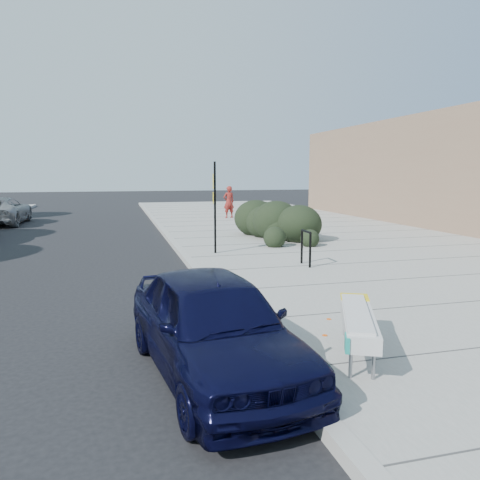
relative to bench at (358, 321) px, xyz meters
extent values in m
plane|color=black|center=(-1.09, 3.78, -0.62)|extent=(120.00, 120.00, 0.00)
cube|color=gray|center=(4.51, 8.78, -0.54)|extent=(11.20, 50.00, 0.15)
cube|color=#9E9E99|center=(-1.09, 8.78, -0.53)|extent=(0.22, 50.00, 0.17)
cylinder|color=gray|center=(-0.43, -0.62, -0.28)|extent=(0.04, 0.04, 0.37)
cylinder|color=gray|center=(-0.19, -0.73, -0.28)|extent=(0.04, 0.04, 0.37)
cylinder|color=gray|center=(0.20, 0.73, -0.28)|extent=(0.04, 0.04, 0.37)
cylinder|color=gray|center=(0.43, 0.62, -0.28)|extent=(0.04, 0.04, 0.37)
cylinder|color=gray|center=(-0.12, 0.05, -0.12)|extent=(0.65, 1.36, 0.03)
cylinder|color=gray|center=(0.12, -0.06, -0.12)|extent=(0.65, 1.36, 0.03)
cube|color=#B2B2B2|center=(0.00, 0.00, 0.01)|extent=(1.17, 1.93, 0.20)
cube|color=yellow|center=(0.32, 0.70, 0.12)|extent=(0.53, 0.52, 0.02)
cube|color=teal|center=(-0.54, -0.72, 0.01)|extent=(0.14, 0.22, 0.18)
cylinder|color=black|center=(1.72, 5.54, -0.02)|extent=(0.06, 0.06, 0.89)
cylinder|color=black|center=(1.73, 6.12, -0.02)|extent=(0.06, 0.06, 0.89)
cylinder|color=black|center=(1.72, 5.83, 0.43)|extent=(0.07, 0.58, 0.06)
cube|color=black|center=(-0.16, 8.33, 0.90)|extent=(0.07, 0.07, 2.73)
cube|color=yellow|center=(-0.21, 8.34, 1.69)|extent=(0.08, 0.31, 0.44)
cube|color=yellow|center=(-0.21, 8.34, 1.19)|extent=(0.08, 0.29, 0.34)
ellipsoid|color=black|center=(2.91, 10.78, 0.32)|extent=(2.72, 4.45, 1.57)
imported|color=black|center=(-1.89, 0.21, 0.05)|extent=(2.06, 4.06, 1.33)
imported|color=gray|center=(-8.59, 20.22, 0.07)|extent=(2.37, 4.96, 1.37)
imported|color=maroon|center=(2.86, 19.15, 0.39)|extent=(0.70, 0.53, 1.71)
camera|label=1|loc=(-3.02, -5.33, 1.92)|focal=35.00mm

